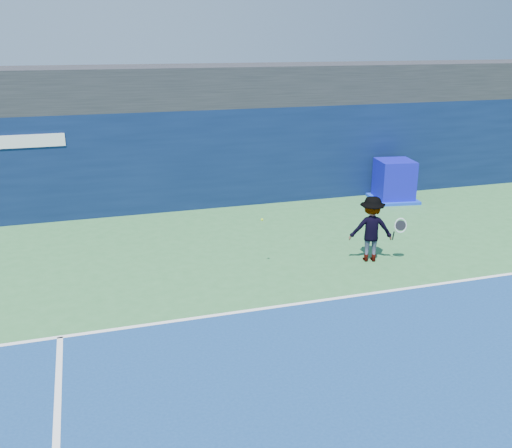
# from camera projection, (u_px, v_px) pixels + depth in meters

# --- Properties ---
(ground) EXTENTS (80.00, 80.00, 0.00)m
(ground) POSITION_uv_depth(u_px,v_px,m) (401.00, 383.00, 8.69)
(ground) COLOR #326F3A
(ground) RESTS_ON ground
(baseline) EXTENTS (24.00, 0.10, 0.01)m
(baseline) POSITION_uv_depth(u_px,v_px,m) (322.00, 300.00, 11.42)
(baseline) COLOR white
(baseline) RESTS_ON ground
(stadium_band) EXTENTS (36.00, 3.00, 1.20)m
(stadium_band) POSITION_uv_depth(u_px,v_px,m) (219.00, 85.00, 18.02)
(stadium_band) COLOR black
(stadium_band) RESTS_ON back_wall_assembly
(back_wall_assembly) EXTENTS (36.00, 1.03, 3.00)m
(back_wall_assembly) POSITION_uv_depth(u_px,v_px,m) (228.00, 156.00, 17.76)
(back_wall_assembly) COLOR #0A183B
(back_wall_assembly) RESTS_ON ground
(equipment_cart) EXTENTS (1.57, 1.57, 1.32)m
(equipment_cart) POSITION_uv_depth(u_px,v_px,m) (394.00, 182.00, 18.31)
(equipment_cart) COLOR #0C0BA7
(equipment_cart) RESTS_ON ground
(tennis_player) EXTENTS (1.30, 0.86, 1.56)m
(tennis_player) POSITION_uv_depth(u_px,v_px,m) (371.00, 229.00, 13.27)
(tennis_player) COLOR white
(tennis_player) RESTS_ON ground
(tennis_ball) EXTENTS (0.06, 0.06, 0.06)m
(tennis_ball) POSITION_uv_depth(u_px,v_px,m) (262.00, 220.00, 12.69)
(tennis_ball) COLOR #B0DC18
(tennis_ball) RESTS_ON ground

